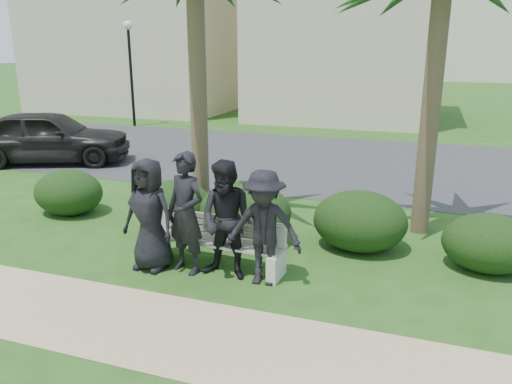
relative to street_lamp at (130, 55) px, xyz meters
The scene contains 18 objects.
ground 15.29m from the street_lamp, 53.13° to the right, with size 160.00×160.00×0.00m, color #234C15.
footpath 16.74m from the street_lamp, 56.89° to the right, with size 30.00×1.60×0.01m, color tan.
asphalt_street 10.28m from the street_lamp, 23.96° to the right, with size 160.00×8.00×0.01m, color #2D2D30.
stucco_bldg_left 6.75m from the street_lamp, 116.57° to the left, with size 10.40×8.40×7.30m.
stucco_bldg_right 10.03m from the street_lamp, 36.87° to the left, with size 8.40×8.40×7.30m.
street_lamp is the anchor object (origin of this frame).
park_bench 15.17m from the street_lamp, 52.91° to the right, with size 2.19×0.61×0.76m.
man_a 14.86m from the street_lamp, 56.59° to the right, with size 0.84×0.55×1.73m, color black.
man_b 15.11m from the street_lamp, 54.60° to the right, with size 0.67×0.44×1.84m, color black.
man_c 15.49m from the street_lamp, 52.56° to the right, with size 0.86×0.67×1.76m, color black.
man_d 15.85m from the street_lamp, 50.99° to the right, with size 1.08×0.62×1.68m, color black.
hedge_a 11.98m from the street_lamp, 63.93° to the right, with size 1.43×1.18×0.93m, color black.
hedge_b 13.29m from the street_lamp, 54.28° to the right, with size 1.44×1.19×0.94m, color black.
hedge_c 14.42m from the street_lamp, 49.96° to the right, with size 1.37×1.13×0.89m, color black.
hedge_d 14.20m from the street_lamp, 49.77° to the right, with size 1.64×1.36×1.07m, color black.
hedge_e 15.36m from the street_lamp, 43.52° to the right, with size 1.57×1.29×1.02m, color black.
hedge_f 16.96m from the street_lamp, 39.38° to the right, with size 1.38×1.14×0.90m, color black.
car_a 7.41m from the street_lamp, 77.19° to the right, with size 1.82×4.53×1.54m, color black.
Camera 1 is at (2.94, -6.44, 3.28)m, focal length 35.00 mm.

